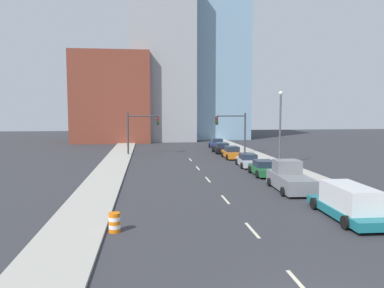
{
  "coord_description": "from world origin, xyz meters",
  "views": [
    {
      "loc": [
        -5.07,
        -9.55,
        5.87
      ],
      "look_at": [
        -0.23,
        30.77,
        2.2
      ],
      "focal_mm": 35.0,
      "sensor_mm": 36.0,
      "label": 1
    }
  ],
  "objects_px": {
    "box_truck_teal": "(348,203)",
    "pickup_truck_gray": "(290,179)",
    "sedan_orange": "(232,153)",
    "traffic_barrel": "(114,222)",
    "sedan_green": "(264,168)",
    "sedan_silver": "(248,161)",
    "traffic_signal_right": "(236,127)",
    "street_lamp": "(280,122)",
    "traffic_signal_left": "(138,128)",
    "sedan_black": "(222,148)",
    "sedan_blue": "(217,144)"
  },
  "relations": [
    {
      "from": "pickup_truck_gray",
      "to": "sedan_blue",
      "type": "bearing_deg",
      "value": 92.32
    },
    {
      "from": "pickup_truck_gray",
      "to": "traffic_barrel",
      "type": "bearing_deg",
      "value": -142.84
    },
    {
      "from": "traffic_signal_left",
      "to": "sedan_orange",
      "type": "bearing_deg",
      "value": -22.83
    },
    {
      "from": "traffic_signal_right",
      "to": "sedan_orange",
      "type": "xyz_separation_m",
      "value": [
        -1.65,
        -4.84,
        -2.91
      ]
    },
    {
      "from": "sedan_black",
      "to": "sedan_silver",
      "type": "bearing_deg",
      "value": -89.32
    },
    {
      "from": "traffic_barrel",
      "to": "box_truck_teal",
      "type": "xyz_separation_m",
      "value": [
        12.34,
        0.71,
        0.43
      ]
    },
    {
      "from": "traffic_signal_left",
      "to": "street_lamp",
      "type": "bearing_deg",
      "value": -36.66
    },
    {
      "from": "street_lamp",
      "to": "box_truck_teal",
      "type": "bearing_deg",
      "value": -99.42
    },
    {
      "from": "traffic_signal_right",
      "to": "box_truck_teal",
      "type": "bearing_deg",
      "value": -92.21
    },
    {
      "from": "sedan_green",
      "to": "sedan_blue",
      "type": "relative_size",
      "value": 1.03
    },
    {
      "from": "sedan_orange",
      "to": "traffic_barrel",
      "type": "bearing_deg",
      "value": -113.93
    },
    {
      "from": "pickup_truck_gray",
      "to": "sedan_orange",
      "type": "relative_size",
      "value": 1.23
    },
    {
      "from": "box_truck_teal",
      "to": "sedan_green",
      "type": "xyz_separation_m",
      "value": [
        -0.29,
        13.8,
        -0.27
      ]
    },
    {
      "from": "box_truck_teal",
      "to": "sedan_silver",
      "type": "height_order",
      "value": "box_truck_teal"
    },
    {
      "from": "street_lamp",
      "to": "box_truck_teal",
      "type": "distance_m",
      "value": 20.01
    },
    {
      "from": "traffic_signal_right",
      "to": "pickup_truck_gray",
      "type": "relative_size",
      "value": 0.98
    },
    {
      "from": "traffic_barrel",
      "to": "sedan_blue",
      "type": "xyz_separation_m",
      "value": [
        12.32,
        38.87,
        0.21
      ]
    },
    {
      "from": "traffic_signal_right",
      "to": "sedan_silver",
      "type": "bearing_deg",
      "value": -97.29
    },
    {
      "from": "traffic_barrel",
      "to": "sedan_black",
      "type": "height_order",
      "value": "sedan_black"
    },
    {
      "from": "box_truck_teal",
      "to": "pickup_truck_gray",
      "type": "height_order",
      "value": "pickup_truck_gray"
    },
    {
      "from": "box_truck_teal",
      "to": "pickup_truck_gray",
      "type": "bearing_deg",
      "value": 94.59
    },
    {
      "from": "traffic_signal_left",
      "to": "sedan_black",
      "type": "height_order",
      "value": "traffic_signal_left"
    },
    {
      "from": "box_truck_teal",
      "to": "sedan_black",
      "type": "height_order",
      "value": "box_truck_teal"
    },
    {
      "from": "sedan_black",
      "to": "sedan_blue",
      "type": "xyz_separation_m",
      "value": [
        0.52,
        6.33,
        0.04
      ]
    },
    {
      "from": "traffic_barrel",
      "to": "street_lamp",
      "type": "distance_m",
      "value": 25.76
    },
    {
      "from": "traffic_signal_left",
      "to": "box_truck_teal",
      "type": "distance_m",
      "value": 33.06
    },
    {
      "from": "box_truck_teal",
      "to": "sedan_green",
      "type": "relative_size",
      "value": 1.37
    },
    {
      "from": "sedan_black",
      "to": "street_lamp",
      "type": "bearing_deg",
      "value": -73.56
    },
    {
      "from": "sedan_black",
      "to": "sedan_blue",
      "type": "height_order",
      "value": "sedan_blue"
    },
    {
      "from": "sedan_orange",
      "to": "sedan_silver",
      "type": "bearing_deg",
      "value": -88.45
    },
    {
      "from": "sedan_blue",
      "to": "pickup_truck_gray",
      "type": "bearing_deg",
      "value": -91.61
    },
    {
      "from": "sedan_green",
      "to": "traffic_signal_right",
      "type": "bearing_deg",
      "value": 87.11
    },
    {
      "from": "street_lamp",
      "to": "sedan_silver",
      "type": "xyz_separation_m",
      "value": [
        -3.52,
        -0.31,
        -3.97
      ]
    },
    {
      "from": "traffic_barrel",
      "to": "sedan_green",
      "type": "bearing_deg",
      "value": 50.3
    },
    {
      "from": "box_truck_teal",
      "to": "sedan_blue",
      "type": "xyz_separation_m",
      "value": [
        -0.02,
        38.16,
        -0.22
      ]
    },
    {
      "from": "traffic_signal_left",
      "to": "sedan_silver",
      "type": "bearing_deg",
      "value": -44.86
    },
    {
      "from": "traffic_signal_left",
      "to": "sedan_blue",
      "type": "height_order",
      "value": "traffic_signal_left"
    },
    {
      "from": "traffic_signal_left",
      "to": "street_lamp",
      "type": "distance_m",
      "value": 18.96
    },
    {
      "from": "sedan_green",
      "to": "sedan_blue",
      "type": "bearing_deg",
      "value": 91.44
    },
    {
      "from": "sedan_blue",
      "to": "traffic_signal_left",
      "type": "bearing_deg",
      "value": -149.02
    },
    {
      "from": "street_lamp",
      "to": "sedan_blue",
      "type": "relative_size",
      "value": 1.81
    },
    {
      "from": "sedan_orange",
      "to": "sedan_blue",
      "type": "relative_size",
      "value": 1.04
    },
    {
      "from": "pickup_truck_gray",
      "to": "sedan_silver",
      "type": "relative_size",
      "value": 1.18
    },
    {
      "from": "sedan_silver",
      "to": "sedan_blue",
      "type": "height_order",
      "value": "sedan_blue"
    },
    {
      "from": "box_truck_teal",
      "to": "sedan_orange",
      "type": "bearing_deg",
      "value": 92.86
    },
    {
      "from": "box_truck_teal",
      "to": "sedan_green",
      "type": "bearing_deg",
      "value": 93.03
    },
    {
      "from": "sedan_green",
      "to": "sedan_blue",
      "type": "xyz_separation_m",
      "value": [
        0.27,
        24.36,
        0.05
      ]
    },
    {
      "from": "traffic_signal_left",
      "to": "box_truck_teal",
      "type": "bearing_deg",
      "value": -68.7
    },
    {
      "from": "street_lamp",
      "to": "pickup_truck_gray",
      "type": "distance_m",
      "value": 13.04
    },
    {
      "from": "traffic_barrel",
      "to": "sedan_silver",
      "type": "relative_size",
      "value": 0.2
    }
  ]
}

